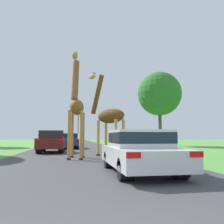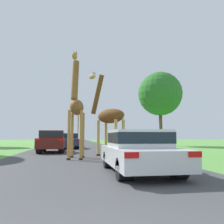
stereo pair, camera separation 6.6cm
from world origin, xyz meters
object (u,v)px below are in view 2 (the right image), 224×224
Objects in this scene: car_lead_maroon at (139,150)px; car_queue_left at (63,140)px; giraffe_companion at (76,107)px; tree_right_cluster at (160,94)px; car_queue_right at (69,140)px; giraffe_near_road at (108,115)px; car_far_ahead at (52,141)px.

car_lead_maroon is 21.37m from car_queue_left.
tree_right_cluster reaches higher than giraffe_companion.
car_queue_left is at bearing 96.76° from car_queue_right.
tree_right_cluster is (8.01, 12.75, 3.76)m from giraffe_near_road.
car_queue_right is (-2.34, 9.10, -1.53)m from giraffe_near_road.
car_queue_right is 1.21× the size of car_far_ahead.
car_queue_left is 12.45m from tree_right_cluster.
giraffe_near_road is at bearing -122.14° from tree_right_cluster.
giraffe_near_road is 15.32m from car_queue_left.
giraffe_companion is at bearing -176.86° from giraffe_near_road.
car_queue_left is at bearing 168.82° from tree_right_cluster.
car_queue_left is at bearing -79.44° from giraffe_companion.
car_queue_left is (-3.03, 14.94, -1.55)m from giraffe_near_road.
car_lead_maroon is 21.29m from tree_right_cluster.
car_far_ahead reaches higher than car_lead_maroon.
car_queue_left is at bearing 88.27° from car_far_ahead.
car_queue_left is 1.20× the size of car_far_ahead.
car_queue_right is at bearing 98.62° from car_lead_maroon.
car_far_ahead is at bearing -100.67° from car_queue_right.
giraffe_companion is 1.04× the size of car_queue_left.
car_far_ahead is (-0.34, -11.31, 0.08)m from car_queue_left.
giraffe_companion reaches higher than car_queue_right.
giraffe_near_road is 0.59× the size of tree_right_cluster.
giraffe_companion is at bearing -87.23° from car_queue_right.
giraffe_near_road is 5.17m from car_far_ahead.
giraffe_companion is 5.32m from car_lead_maroon.
car_queue_right is 1.00× the size of car_queue_left.
giraffe_near_road is 2.42m from giraffe_companion.
giraffe_near_road is 1.06× the size of car_queue_left.
tree_right_cluster is at bearing -118.11° from giraffe_companion.
car_queue_right is at bearing 79.33° from car_far_ahead.
car_far_ahead reaches higher than car_queue_right.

